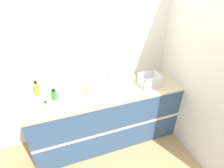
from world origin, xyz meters
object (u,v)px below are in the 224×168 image
object	(u,v)px
paper_towel_roll	(92,87)
dish_rack	(149,81)
bottle_yellow	(37,89)
bottle_green	(54,95)
sink	(117,85)
bottle_clear	(47,106)

from	to	relation	value
paper_towel_roll	dish_rack	xyz separation A→B (m)	(0.87, 0.00, -0.08)
bottle_yellow	bottle_green	bearing A→B (deg)	-38.33
paper_towel_roll	bottle_green	bearing A→B (deg)	168.19
dish_rack	sink	bearing A→B (deg)	166.81
dish_rack	bottle_yellow	xyz separation A→B (m)	(-1.56, 0.26, 0.03)
dish_rack	bottle_green	bearing A→B (deg)	175.92
bottle_yellow	bottle_green	size ratio (longest dim) A/B	1.48
bottle_clear	bottle_green	world-z (taller)	bottle_green
paper_towel_roll	bottle_clear	size ratio (longest dim) A/B	2.03
paper_towel_roll	bottle_yellow	size ratio (longest dim) A/B	1.30
paper_towel_roll	sink	bearing A→B (deg)	15.80
sink	bottle_yellow	bearing A→B (deg)	172.25
sink	dish_rack	size ratio (longest dim) A/B	1.74
bottle_clear	bottle_green	size ratio (longest dim) A/B	0.95
paper_towel_roll	bottle_green	world-z (taller)	paper_towel_roll
dish_rack	paper_towel_roll	bearing A→B (deg)	-179.74
paper_towel_roll	bottle_yellow	xyz separation A→B (m)	(-0.69, 0.26, -0.05)
sink	dish_rack	world-z (taller)	sink
sink	bottle_green	world-z (taller)	sink
bottle_green	paper_towel_roll	bearing A→B (deg)	-11.81
paper_towel_roll	dish_rack	world-z (taller)	paper_towel_roll
sink	bottle_yellow	xyz separation A→B (m)	(-1.09, 0.15, 0.08)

